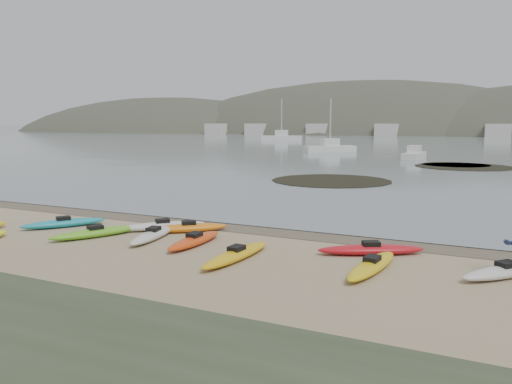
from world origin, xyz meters
The scene contains 7 objects.
ground centered at (0.00, 0.00, 0.00)m, with size 600.00×600.00×0.00m, color tan.
wet_sand centered at (0.00, -0.30, 0.00)m, with size 60.00×60.00×0.00m, color brown.
water centered at (0.00, 300.00, 0.01)m, with size 1200.00×1200.00×0.00m, color slate.
kayaks centered at (-1.23, -4.02, 0.17)m, with size 20.89×8.51×0.34m.
kelp_mats centered at (3.02, 28.78, 0.03)m, with size 17.67×27.08×0.04m.
moored_boats centered at (0.68, 84.28, 0.59)m, with size 99.82×82.34×1.38m.
far_town centered at (6.00, 145.00, 2.00)m, with size 199.00×5.00×4.00m.
Camera 1 is at (9.01, -18.78, 4.41)m, focal length 35.00 mm.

